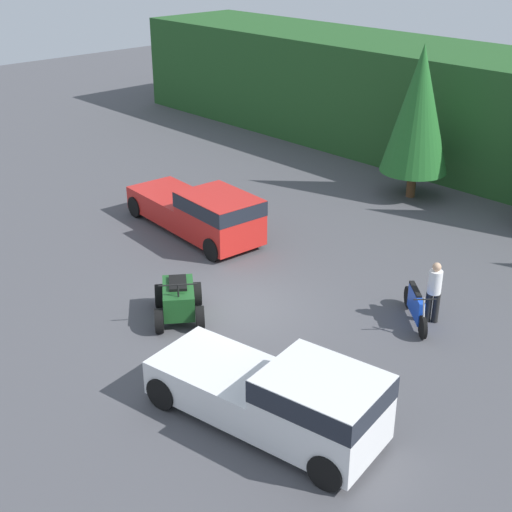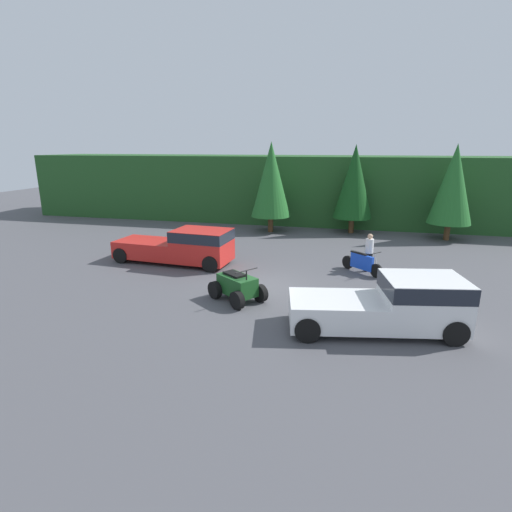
{
  "view_description": "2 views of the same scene",
  "coord_description": "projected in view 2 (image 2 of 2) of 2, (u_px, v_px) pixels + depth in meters",
  "views": [
    {
      "loc": [
        13.23,
        -11.7,
        9.95
      ],
      "look_at": [
        -0.67,
        1.34,
        0.95
      ],
      "focal_mm": 50.0,
      "sensor_mm": 36.0,
      "label": 1
    },
    {
      "loc": [
        3.32,
        -15.08,
        5.61
      ],
      "look_at": [
        -0.67,
        1.34,
        0.95
      ],
      "focal_mm": 28.0,
      "sensor_mm": 36.0,
      "label": 2
    }
  ],
  "objects": [
    {
      "name": "hillside_backdrop",
      "position": [
        309.0,
        189.0,
        30.71
      ],
      "size": [
        44.0,
        6.0,
        4.91
      ],
      "color": "#235123",
      "rests_on": "ground_plane"
    },
    {
      "name": "quad_atv",
      "position": [
        237.0,
        287.0,
        14.95
      ],
      "size": [
        2.43,
        2.27,
        1.31
      ],
      "rotation": [
        0.0,
        0.0,
        -0.63
      ],
      "color": "black",
      "rests_on": "ground_plane"
    },
    {
      "name": "tree_mid_right",
      "position": [
        453.0,
        184.0,
        23.84
      ],
      "size": [
        2.55,
        2.55,
        5.78
      ],
      "color": "brown",
      "rests_on": "ground_plane"
    },
    {
      "name": "ground_plane",
      "position": [
        264.0,
        288.0,
        16.37
      ],
      "size": [
        80.0,
        80.0,
        0.0
      ],
      "primitive_type": "plane",
      "color": "#4C4C51"
    },
    {
      "name": "pickup_truck_second",
      "position": [
        393.0,
        303.0,
        12.35
      ],
      "size": [
        5.55,
        2.94,
        1.75
      ],
      "rotation": [
        0.0,
        0.0,
        0.19
      ],
      "color": "white",
      "rests_on": "ground_plane"
    },
    {
      "name": "rider_person",
      "position": [
        369.0,
        251.0,
        18.3
      ],
      "size": [
        0.51,
        0.51,
        1.78
      ],
      "rotation": [
        0.0,
        0.0,
        -0.99
      ],
      "color": "black",
      "rests_on": "ground_plane"
    },
    {
      "name": "tree_mid_left",
      "position": [
        354.0,
        182.0,
        25.86
      ],
      "size": [
        2.53,
        2.53,
        5.75
      ],
      "color": "brown",
      "rests_on": "ground_plane"
    },
    {
      "name": "pickup_truck_red",
      "position": [
        184.0,
        245.0,
        19.53
      ],
      "size": [
        5.98,
        2.45,
        1.75
      ],
      "rotation": [
        0.0,
        0.0,
        -0.07
      ],
      "color": "red",
      "rests_on": "ground_plane"
    },
    {
      "name": "tree_left",
      "position": [
        271.0,
        180.0,
        26.21
      ],
      "size": [
        2.61,
        2.61,
        5.92
      ],
      "color": "brown",
      "rests_on": "ground_plane"
    },
    {
      "name": "dirt_bike",
      "position": [
        362.0,
        263.0,
        18.18
      ],
      "size": [
        1.78,
        1.58,
        1.13
      ],
      "rotation": [
        0.0,
        0.0,
        -0.72
      ],
      "color": "black",
      "rests_on": "ground_plane"
    }
  ]
}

